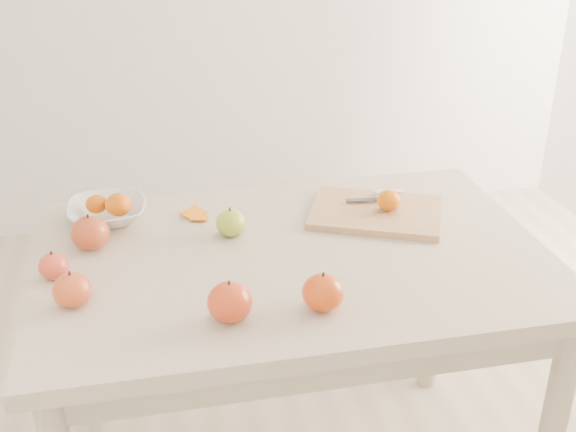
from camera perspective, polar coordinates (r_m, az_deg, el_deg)
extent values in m
cube|color=beige|center=(1.72, 0.35, -3.42)|extent=(1.20, 0.80, 0.04)
cylinder|color=#BCAA8E|center=(2.18, -15.83, -9.01)|extent=(0.06, 0.06, 0.71)
cylinder|color=#BCAA8E|center=(2.34, 11.59, -5.96)|extent=(0.06, 0.06, 0.71)
cube|color=tan|center=(1.89, 6.96, 0.29)|extent=(0.40, 0.36, 0.02)
ellipsoid|color=orange|center=(1.87, 7.98, 1.24)|extent=(0.06, 0.06, 0.05)
imported|color=white|center=(1.90, -14.09, 0.31)|extent=(0.20, 0.20, 0.05)
ellipsoid|color=#CA4B07|center=(1.90, -14.90, 0.92)|extent=(0.05, 0.05, 0.05)
ellipsoid|color=#C95A07|center=(1.87, -13.27, 0.90)|extent=(0.07, 0.07, 0.06)
cube|color=orange|center=(1.90, -7.45, 0.11)|extent=(0.07, 0.07, 0.01)
cube|color=orange|center=(1.87, -7.05, -0.24)|extent=(0.05, 0.04, 0.01)
cube|color=white|center=(1.97, 7.95, 1.80)|extent=(0.08, 0.03, 0.01)
cube|color=#33363A|center=(1.92, 5.97, 1.28)|extent=(0.10, 0.03, 0.00)
ellipsoid|color=#749B15|center=(1.77, -4.57, -0.55)|extent=(0.07, 0.07, 0.07)
ellipsoid|color=maroon|center=(1.56, -16.70, -5.62)|extent=(0.08, 0.08, 0.07)
ellipsoid|color=#A22617|center=(1.45, -4.63, -6.80)|extent=(0.09, 0.09, 0.08)
ellipsoid|color=#A21C1A|center=(1.67, -18.05, -3.79)|extent=(0.07, 0.07, 0.06)
ellipsoid|color=maroon|center=(1.77, -15.38, -1.31)|extent=(0.09, 0.09, 0.08)
ellipsoid|color=#8E1305|center=(1.48, 2.78, -6.06)|extent=(0.09, 0.09, 0.08)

